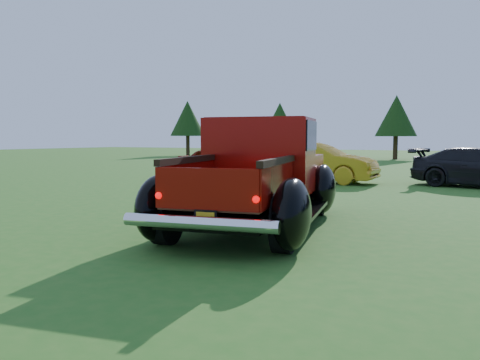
{
  "coord_description": "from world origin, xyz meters",
  "views": [
    {
      "loc": [
        3.75,
        -7.08,
        1.64
      ],
      "look_at": [
        -0.19,
        0.2,
        0.9
      ],
      "focal_mm": 35.0,
      "sensor_mm": 36.0,
      "label": 1
    }
  ],
  "objects": [
    {
      "name": "tree_mid_left",
      "position": [
        -3.0,
        31.0,
        3.38
      ],
      "size": [
        3.2,
        3.2,
        5.0
      ],
      "color": "#332114",
      "rests_on": "ground"
    },
    {
      "name": "show_car_yellow",
      "position": [
        -2.06,
        9.61,
        0.74
      ],
      "size": [
        4.47,
        1.57,
        1.47
      ],
      "primitive_type": "imported",
      "rotation": [
        0.0,
        0.0,
        1.57
      ],
      "color": "#B78918",
      "rests_on": "ground"
    },
    {
      "name": "show_car_red",
      "position": [
        -6.5,
        10.06,
        0.62
      ],
      "size": [
        3.8,
        1.9,
        1.24
      ],
      "primitive_type": "imported",
      "rotation": [
        0.0,
        0.0,
        1.69
      ],
      "color": "maroon",
      "rests_on": "ground"
    },
    {
      "name": "tree_west",
      "position": [
        -12.0,
        29.0,
        3.11
      ],
      "size": [
        2.94,
        2.94,
        4.6
      ],
      "color": "#332114",
      "rests_on": "ground"
    },
    {
      "name": "ground",
      "position": [
        0.0,
        0.0,
        0.0
      ],
      "size": [
        120.0,
        120.0,
        0.0
      ],
      "primitive_type": "plane",
      "color": "#29631C",
      "rests_on": "ground"
    },
    {
      "name": "pickup_truck",
      "position": [
        -0.16,
        0.97,
        0.96
      ],
      "size": [
        3.43,
        5.75,
        2.03
      ],
      "rotation": [
        0.0,
        0.0,
        0.2
      ],
      "color": "black",
      "rests_on": "ground"
    },
    {
      "name": "tree_far_west",
      "position": [
        -22.0,
        30.0,
        3.52
      ],
      "size": [
        3.33,
        3.33,
        5.2
      ],
      "color": "#332114",
      "rests_on": "ground"
    }
  ]
}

